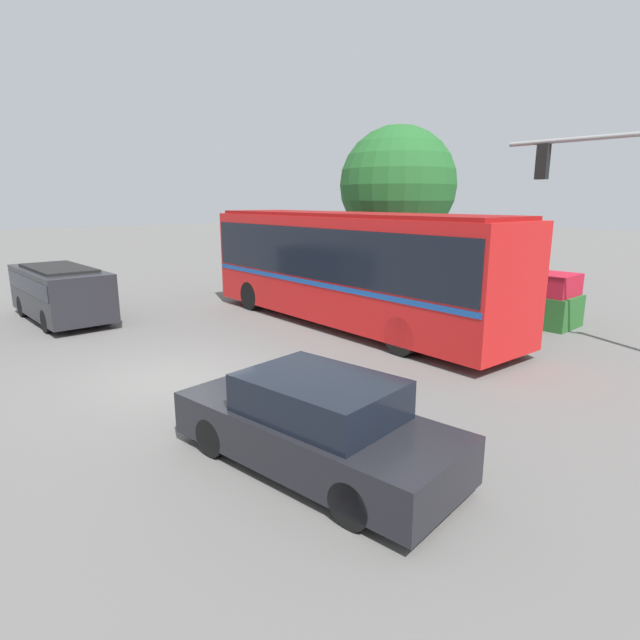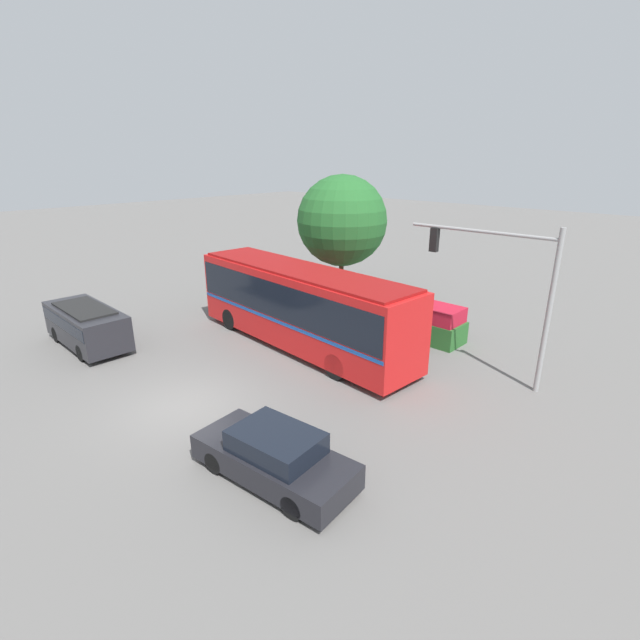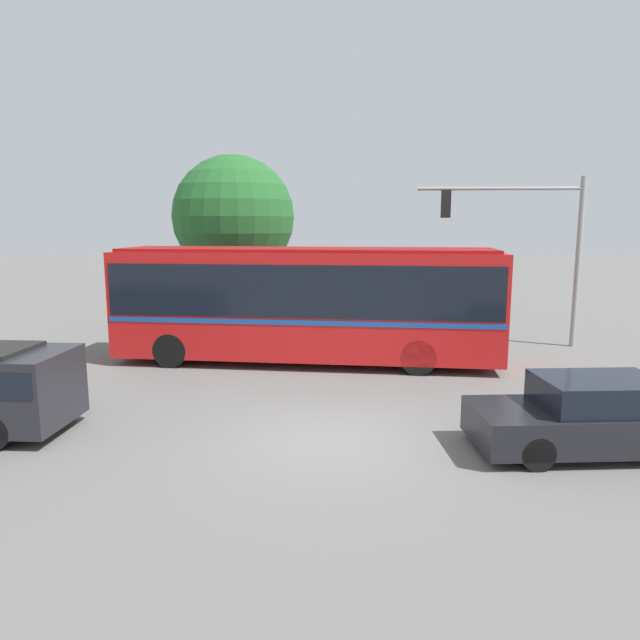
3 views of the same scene
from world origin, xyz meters
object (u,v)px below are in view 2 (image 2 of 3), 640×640
(sedan_foreground, at_px, (274,456))
(suv_left_lane, at_px, (87,323))
(city_bus, at_px, (301,303))
(traffic_light_pole, at_px, (508,278))
(street_tree_left, at_px, (342,221))

(sedan_foreground, height_order, suv_left_lane, suv_left_lane)
(city_bus, height_order, suv_left_lane, city_bus)
(city_bus, distance_m, sedan_foreground, 8.88)
(sedan_foreground, xyz_separation_m, suv_left_lane, (-12.47, 0.34, 0.37))
(suv_left_lane, relative_size, traffic_light_pole, 0.86)
(city_bus, xyz_separation_m, suv_left_lane, (-6.69, -6.27, -0.94))
(suv_left_lane, bearing_deg, city_bus, -135.81)
(traffic_light_pole, height_order, street_tree_left, street_tree_left)
(sedan_foreground, height_order, street_tree_left, street_tree_left)
(city_bus, relative_size, street_tree_left, 1.67)
(city_bus, distance_m, street_tree_left, 7.85)
(suv_left_lane, distance_m, street_tree_left, 13.71)
(city_bus, height_order, traffic_light_pole, traffic_light_pole)
(sedan_foreground, distance_m, traffic_light_pole, 10.03)
(city_bus, xyz_separation_m, traffic_light_pole, (7.42, 2.77, 1.85))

